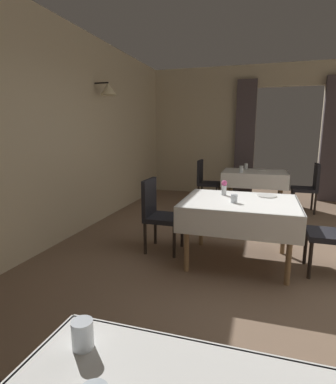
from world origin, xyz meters
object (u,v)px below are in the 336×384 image
(glass_far_c, at_px, (241,168))
(dining_table_mid, at_px, (240,208))
(dining_table_far, at_px, (255,176))
(glass_far_a, at_px, (246,166))
(glass_mid_b, at_px, (234,199))
(plate_mid_c, at_px, (267,196))
(chair_far_right, at_px, (309,185))
(chair_far_left, at_px, (205,180))
(chair_mid_left, at_px, (158,211))
(flower_vase_mid, at_px, (224,187))
(glass_far_b, at_px, (241,170))
(glass_near_c, at_px, (83,334))
(plate_far_d, at_px, (261,170))

(glass_far_c, bearing_deg, dining_table_mid, -86.32)
(dining_table_far, height_order, glass_far_a, glass_far_a)
(glass_mid_b, distance_m, glass_far_c, 2.86)
(dining_table_mid, bearing_deg, glass_far_a, 91.83)
(dining_table_far, distance_m, plate_mid_c, 2.42)
(chair_far_right, distance_m, plate_mid_c, 2.55)
(chair_far_left, bearing_deg, chair_mid_left, -92.43)
(dining_table_mid, xyz_separation_m, plate_mid_c, (0.29, 0.31, 0.10))
(glass_far_a, height_order, glass_far_c, glass_far_a)
(flower_vase_mid, relative_size, glass_far_b, 1.76)
(plate_mid_c, height_order, glass_far_a, glass_far_a)
(glass_far_a, relative_size, glass_far_b, 1.13)
(glass_far_b, bearing_deg, glass_far_c, 94.00)
(dining_table_mid, distance_m, glass_near_c, 2.67)
(chair_far_left, height_order, glass_far_a, chair_far_left)
(chair_far_left, height_order, glass_mid_b, chair_far_left)
(glass_near_c, bearing_deg, flower_vase_mid, 86.86)
(glass_far_b, bearing_deg, dining_table_mid, -86.36)
(glass_near_c, distance_m, glass_far_c, 5.35)
(dining_table_far, xyz_separation_m, flower_vase_mid, (-0.30, -2.49, 0.20))
(chair_far_right, xyz_separation_m, glass_near_c, (-1.46, -5.36, 0.29))
(dining_table_far, bearing_deg, glass_near_c, -94.92)
(dining_table_far, relative_size, glass_far_b, 11.73)
(glass_far_c, bearing_deg, plate_far_d, 30.73)
(chair_mid_left, xyz_separation_m, glass_far_a, (0.93, 2.93, 0.29))
(dining_table_mid, xyz_separation_m, plate_far_d, (0.20, 2.92, 0.10))
(dining_table_mid, bearing_deg, plate_mid_c, 46.80)
(chair_far_right, xyz_separation_m, glass_far_c, (-1.26, -0.02, 0.28))
(chair_far_left, bearing_deg, plate_far_d, 5.48)
(chair_far_left, bearing_deg, glass_mid_b, -73.96)
(flower_vase_mid, xyz_separation_m, glass_far_a, (0.12, 2.78, -0.04))
(dining_table_mid, bearing_deg, glass_far_b, 93.64)
(dining_table_mid, distance_m, plate_far_d, 2.93)
(dining_table_mid, relative_size, chair_mid_left, 1.38)
(dining_table_far, distance_m, glass_far_a, 0.38)
(chair_far_left, distance_m, glass_far_b, 0.89)
(plate_mid_c, distance_m, glass_far_a, 2.73)
(chair_far_left, bearing_deg, dining_table_far, -5.48)
(chair_far_right, bearing_deg, dining_table_mid, -111.79)
(flower_vase_mid, relative_size, glass_far_a, 1.56)
(dining_table_far, distance_m, chair_far_left, 1.01)
(glass_near_c, xyz_separation_m, glass_far_a, (0.27, 5.65, 0.01))
(flower_vase_mid, bearing_deg, plate_mid_c, 9.01)
(dining_table_far, bearing_deg, chair_far_left, 174.52)
(chair_far_left, xyz_separation_m, plate_mid_c, (1.20, -2.51, 0.24))
(chair_far_left, bearing_deg, glass_far_c, -8.79)
(dining_table_far, bearing_deg, glass_far_b, -131.01)
(chair_mid_left, relative_size, glass_mid_b, 10.13)
(glass_far_a, bearing_deg, chair_mid_left, -107.59)
(chair_mid_left, bearing_deg, glass_far_c, 72.01)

